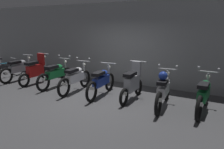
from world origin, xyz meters
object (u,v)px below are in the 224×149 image
at_px(motorbike_slot_4, 102,81).
at_px(motorbike_slot_0, 19,69).
at_px(motorbike_slot_5, 132,83).
at_px(motorbike_slot_3, 76,78).
at_px(motorbike_slot_7, 204,94).
at_px(motorbike_slot_2, 56,74).
at_px(motorbike_slot_6, 163,89).
at_px(bicycle, 5,69).
at_px(motorbike_slot_1, 36,71).

bearing_deg(motorbike_slot_4, motorbike_slot_0, 179.16).
bearing_deg(motorbike_slot_5, motorbike_slot_3, -174.17).
height_order(motorbike_slot_3, motorbike_slot_7, same).
height_order(motorbike_slot_2, motorbike_slot_5, motorbike_slot_5).
relative_size(motorbike_slot_3, motorbike_slot_6, 1.00).
relative_size(motorbike_slot_2, bicycle, 1.15).
height_order(motorbike_slot_0, bicycle, motorbike_slot_0).
height_order(motorbike_slot_1, motorbike_slot_6, motorbike_slot_1).
distance_m(motorbike_slot_4, motorbike_slot_6, 2.07).
bearing_deg(motorbike_slot_4, motorbike_slot_1, 179.27).
bearing_deg(motorbike_slot_1, bicycle, 179.34).
height_order(motorbike_slot_0, motorbike_slot_3, motorbike_slot_3).
xyz_separation_m(motorbike_slot_5, motorbike_slot_6, (1.03, -0.17, 0.00)).
distance_m(motorbike_slot_2, motorbike_slot_6, 4.14).
height_order(motorbike_slot_0, motorbike_slot_2, motorbike_slot_2).
height_order(motorbike_slot_3, motorbike_slot_4, motorbike_slot_3).
bearing_deg(motorbike_slot_6, motorbike_slot_5, 170.74).
bearing_deg(motorbike_slot_3, motorbike_slot_7, 3.34).
relative_size(motorbike_slot_2, motorbike_slot_6, 1.00).
bearing_deg(bicycle, motorbike_slot_3, -1.72).
distance_m(motorbike_slot_4, motorbike_slot_7, 3.11).
bearing_deg(motorbike_slot_3, bicycle, 178.28).
height_order(motorbike_slot_4, motorbike_slot_6, motorbike_slot_6).
distance_m(motorbike_slot_0, motorbike_slot_3, 3.10).
height_order(motorbike_slot_1, motorbike_slot_2, motorbike_slot_1).
bearing_deg(motorbike_slot_4, motorbike_slot_5, 8.36).
bearing_deg(motorbike_slot_3, motorbike_slot_0, 177.78).
bearing_deg(motorbike_slot_4, motorbike_slot_7, 3.36).
relative_size(motorbike_slot_4, motorbike_slot_5, 1.16).
relative_size(motorbike_slot_3, bicycle, 1.15).
distance_m(motorbike_slot_1, bicycle, 1.99).
xyz_separation_m(motorbike_slot_0, motorbike_slot_6, (6.21, -0.08, 0.04)).
xyz_separation_m(motorbike_slot_2, motorbike_slot_3, (1.03, -0.13, 0.00)).
bearing_deg(motorbike_slot_6, motorbike_slot_2, 178.84).
bearing_deg(motorbike_slot_0, motorbike_slot_2, 0.17).
relative_size(motorbike_slot_7, bicycle, 1.15).
distance_m(motorbike_slot_0, motorbike_slot_5, 5.17).
height_order(motorbike_slot_6, bicycle, motorbike_slot_6).
bearing_deg(bicycle, motorbike_slot_2, 0.09).
height_order(motorbike_slot_0, motorbike_slot_1, motorbike_slot_1).
xyz_separation_m(motorbike_slot_2, motorbike_slot_6, (4.14, -0.08, 0.04)).
height_order(motorbike_slot_0, motorbike_slot_5, motorbike_slot_5).
bearing_deg(motorbike_slot_3, motorbike_slot_1, 177.27).
bearing_deg(motorbike_slot_0, motorbike_slot_5, 1.01).
relative_size(motorbike_slot_0, motorbike_slot_2, 1.00).
bearing_deg(motorbike_slot_4, motorbike_slot_3, -176.72).
bearing_deg(motorbike_slot_7, motorbike_slot_5, -179.16).
bearing_deg(motorbike_slot_7, motorbike_slot_6, -169.12).
height_order(motorbike_slot_1, bicycle, motorbike_slot_1).
xyz_separation_m(motorbike_slot_5, bicycle, (-6.12, -0.09, -0.16)).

